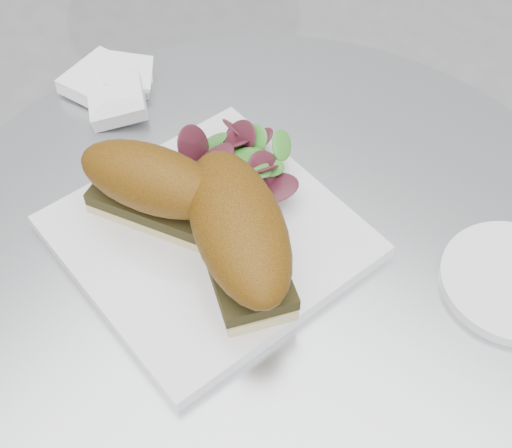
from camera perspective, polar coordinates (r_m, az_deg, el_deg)
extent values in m
cylinder|color=silver|center=(0.69, 1.06, -3.38)|extent=(0.70, 0.70, 0.02)
cylinder|color=silver|center=(1.01, 0.75, -15.43)|extent=(0.07, 0.07, 0.71)
cube|color=white|center=(0.69, -3.81, -1.02)|extent=(0.30, 0.30, 0.02)
cube|color=#D7B286|center=(0.70, -7.94, 1.14)|extent=(0.14, 0.08, 0.01)
cube|color=black|center=(0.69, -8.06, 1.86)|extent=(0.13, 0.08, 0.01)
ellipsoid|color=#623B09|center=(0.66, -8.36, 3.59)|extent=(0.16, 0.10, 0.06)
cube|color=#D7B286|center=(0.66, -1.36, -2.50)|extent=(0.16, 0.14, 0.01)
cube|color=black|center=(0.65, -1.39, -1.80)|extent=(0.16, 0.14, 0.01)
ellipsoid|color=#623B09|center=(0.62, -1.44, -0.08)|extent=(0.19, 0.17, 0.06)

